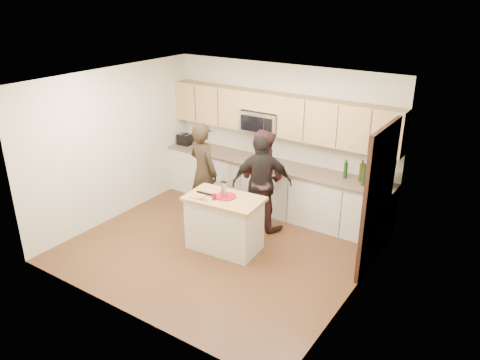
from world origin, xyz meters
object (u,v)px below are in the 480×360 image
Objects in this scene: island at (224,223)px; woman_left at (203,172)px; toaster at (185,139)px; woman_right at (262,183)px; woman_center at (262,179)px.

island is 1.27m from woman_left.
island is 0.70× the size of woman_left.
woman_left is at bearing 138.65° from island.
toaster is 0.16× the size of woman_right.
woman_left is 1.13m from woman_right.
woman_center is (2.21, -0.62, -0.16)m from toaster.
woman_right is at bearing 75.16° from island.
island is at bearing 89.36° from woman_center.
island is 2.74m from toaster.
island is 0.71× the size of woman_center.
woman_right reaches higher than island.
woman_left reaches higher than woman_right.
toaster is 2.41m from woman_right.
woman_right is (0.16, 0.89, 0.41)m from island.
island is 0.99m from woman_right.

